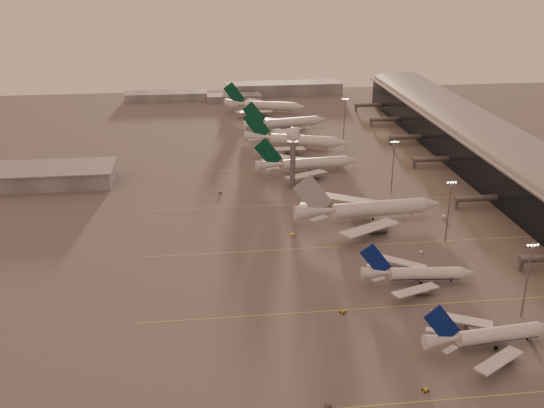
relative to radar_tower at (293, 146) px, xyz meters
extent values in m
plane|color=#4C4A4A|center=(-5.00, -120.00, -20.95)|extent=(700.00, 700.00, 0.00)
cube|color=#DAC64D|center=(25.00, -155.00, -20.94)|extent=(180.00, 0.25, 0.02)
cube|color=#DAC64D|center=(25.00, -110.00, -20.94)|extent=(180.00, 0.25, 0.02)
cube|color=#DAC64D|center=(25.00, -65.00, -20.94)|extent=(180.00, 0.25, 0.02)
cube|color=#DAC64D|center=(25.00, -20.00, -20.94)|extent=(180.00, 0.25, 0.02)
cube|color=#DAC64D|center=(25.00, 30.00, -20.94)|extent=(180.00, 0.25, 0.02)
cube|color=black|center=(103.00, -10.00, -11.95)|extent=(36.00, 360.00, 18.00)
cylinder|color=gray|center=(103.00, -10.00, -2.95)|extent=(10.08, 360.00, 10.08)
cube|color=gray|center=(103.00, -10.00, -2.75)|extent=(40.00, 362.00, 0.80)
cube|color=slate|center=(67.00, -92.00, -18.75)|extent=(1.20, 1.20, 4.40)
cylinder|color=slate|center=(77.00, -34.00, -16.45)|extent=(22.00, 2.80, 2.80)
cube|color=slate|center=(67.00, -34.00, -18.75)|extent=(1.20, 1.20, 4.40)
cylinder|color=slate|center=(77.00, 22.00, -16.45)|extent=(22.00, 2.80, 2.80)
cube|color=slate|center=(67.00, 22.00, -18.75)|extent=(1.20, 1.20, 4.40)
cylinder|color=slate|center=(77.00, 64.00, -16.45)|extent=(22.00, 2.80, 2.80)
cube|color=slate|center=(67.00, 64.00, -18.75)|extent=(1.20, 1.20, 4.40)
cylinder|color=slate|center=(77.00, 106.00, -16.45)|extent=(22.00, 2.80, 2.80)
cube|color=slate|center=(67.00, 106.00, -18.75)|extent=(1.20, 1.20, 4.40)
cylinder|color=slate|center=(77.00, 146.00, -16.45)|extent=(22.00, 2.80, 2.80)
cube|color=slate|center=(67.00, 146.00, -18.75)|extent=(1.20, 1.20, 4.40)
cube|color=slate|center=(-125.00, 20.00, -16.95)|extent=(80.00, 25.00, 8.00)
cube|color=gray|center=(-125.00, 20.00, -12.75)|extent=(82.00, 27.00, 0.60)
cylinder|color=slate|center=(0.00, 0.00, -9.95)|extent=(2.60, 2.60, 22.00)
cylinder|color=slate|center=(0.00, 0.00, 1.55)|extent=(5.20, 5.20, 1.20)
sphere|color=silver|center=(0.00, 0.00, 5.45)|extent=(6.40, 6.40, 6.40)
cylinder|color=slate|center=(0.00, 0.00, 9.15)|extent=(0.16, 0.16, 2.00)
cylinder|color=slate|center=(53.00, -120.00, -8.45)|extent=(0.56, 0.56, 25.00)
cube|color=slate|center=(53.00, -120.00, 3.55)|extent=(3.60, 0.25, 0.25)
sphere|color=#FFEABF|center=(51.50, -120.00, 3.15)|extent=(0.56, 0.56, 0.56)
sphere|color=#FFEABF|center=(52.50, -120.00, 3.15)|extent=(0.56, 0.56, 0.56)
sphere|color=#FFEABF|center=(53.50, -120.00, 3.15)|extent=(0.56, 0.56, 0.56)
sphere|color=#FFEABF|center=(54.50, -120.00, 3.15)|extent=(0.56, 0.56, 0.56)
cylinder|color=slate|center=(50.00, -65.00, -8.45)|extent=(0.56, 0.56, 25.00)
cube|color=slate|center=(50.00, -65.00, 3.55)|extent=(3.60, 0.25, 0.25)
sphere|color=#FFEABF|center=(48.50, -65.00, 3.15)|extent=(0.56, 0.56, 0.56)
sphere|color=#FFEABF|center=(49.50, -65.00, 3.15)|extent=(0.56, 0.56, 0.56)
sphere|color=#FFEABF|center=(50.50, -65.00, 3.15)|extent=(0.56, 0.56, 0.56)
sphere|color=#FFEABF|center=(51.50, -65.00, 3.15)|extent=(0.56, 0.56, 0.56)
cylinder|color=slate|center=(45.00, -10.00, -8.45)|extent=(0.56, 0.56, 25.00)
cube|color=slate|center=(45.00, -10.00, 3.55)|extent=(3.60, 0.25, 0.25)
sphere|color=#FFEABF|center=(43.50, -10.00, 3.15)|extent=(0.56, 0.56, 0.56)
sphere|color=#FFEABF|center=(44.50, -10.00, 3.15)|extent=(0.56, 0.56, 0.56)
sphere|color=#FFEABF|center=(45.50, -10.00, 3.15)|extent=(0.56, 0.56, 0.56)
sphere|color=#FFEABF|center=(46.50, -10.00, 3.15)|extent=(0.56, 0.56, 0.56)
cylinder|color=slate|center=(43.00, 80.00, -8.45)|extent=(0.56, 0.56, 25.00)
cube|color=slate|center=(43.00, 80.00, 3.55)|extent=(3.60, 0.25, 0.25)
sphere|color=#FFEABF|center=(41.50, 80.00, 3.15)|extent=(0.56, 0.56, 0.56)
sphere|color=#FFEABF|center=(42.50, 80.00, 3.15)|extent=(0.56, 0.56, 0.56)
sphere|color=#FFEABF|center=(43.50, 80.00, 3.15)|extent=(0.56, 0.56, 0.56)
sphere|color=#FFEABF|center=(44.50, 80.00, 3.15)|extent=(0.56, 0.56, 0.56)
cube|color=slate|center=(-65.00, 200.00, -17.95)|extent=(60.00, 18.00, 6.00)
cube|color=slate|center=(25.00, 210.00, -16.45)|extent=(90.00, 20.00, 9.00)
cube|color=slate|center=(-15.00, 190.00, -18.45)|extent=(40.00, 15.00, 5.00)
cylinder|color=silver|center=(38.51, -134.45, -17.51)|extent=(25.01, 6.48, 4.21)
cylinder|color=navy|center=(38.51, -134.45, -18.46)|extent=(24.41, 5.26, 3.03)
cone|color=silver|center=(21.03, -136.08, -16.99)|extent=(10.72, 5.15, 4.21)
cube|color=silver|center=(33.42, -145.33, -18.25)|extent=(17.23, 13.29, 1.32)
cylinder|color=slate|center=(36.20, -142.61, -20.17)|extent=(5.02, 3.17, 2.74)
cube|color=slate|center=(36.20, -142.61, -18.99)|extent=(0.36, 0.31, 1.68)
cube|color=silver|center=(31.50, -124.70, -18.25)|extent=(18.10, 10.72, 1.32)
cylinder|color=slate|center=(34.73, -126.86, -20.17)|extent=(5.02, 3.17, 2.74)
cube|color=slate|center=(34.73, -126.86, -18.99)|extent=(0.36, 0.31, 1.68)
cube|color=navy|center=(20.52, -136.13, -11.78)|extent=(11.54, 1.46, 12.55)
cube|color=silver|center=(21.51, -140.84, -16.88)|extent=(5.02, 4.02, 0.28)
cube|color=silver|center=(20.63, -131.31, -16.88)|extent=(5.11, 3.37, 0.28)
cylinder|color=black|center=(47.87, -133.58, -20.40)|extent=(0.55, 0.55, 1.11)
cylinder|color=black|center=(36.30, -132.21, -20.34)|extent=(1.26, 0.66, 1.22)
cylinder|color=black|center=(36.75, -137.06, -20.34)|extent=(1.26, 0.66, 1.22)
cylinder|color=silver|center=(30.50, -96.61, -17.67)|extent=(23.90, 6.03, 4.03)
cylinder|color=navy|center=(30.50, -96.61, -18.57)|extent=(23.34, 4.86, 2.90)
cone|color=silver|center=(44.56, -97.81, -17.67)|extent=(4.90, 4.40, 4.03)
cone|color=silver|center=(13.78, -95.18, -17.16)|extent=(10.22, 4.86, 4.03)
cube|color=silver|center=(23.88, -105.99, -18.37)|extent=(17.29, 10.36, 1.27)
cylinder|color=slate|center=(26.95, -103.90, -20.21)|extent=(4.78, 3.00, 2.62)
cube|color=slate|center=(26.95, -103.90, -19.07)|extent=(0.34, 0.29, 1.61)
cube|color=silver|center=(25.56, -86.25, -18.37)|extent=(16.52, 12.62, 1.27)
cylinder|color=slate|center=(28.23, -88.83, -20.21)|extent=(4.78, 3.00, 2.62)
cube|color=slate|center=(28.23, -88.83, -19.07)|extent=(0.34, 0.29, 1.61)
cube|color=navy|center=(13.29, -95.14, -12.18)|extent=(11.04, 1.31, 12.00)
cube|color=silver|center=(13.43, -99.75, -17.06)|extent=(4.89, 3.25, 0.26)
cube|color=silver|center=(14.21, -90.63, -17.06)|extent=(4.81, 3.82, 0.26)
cylinder|color=black|center=(39.46, -97.38, -20.42)|extent=(0.53, 0.53, 1.06)
cylinder|color=black|center=(28.80, -94.13, -20.37)|extent=(1.21, 0.63, 1.17)
cylinder|color=black|center=(28.41, -98.77, -20.37)|extent=(1.21, 0.63, 1.17)
cylinder|color=silver|center=(29.63, -42.09, -16.76)|extent=(39.04, 9.04, 6.04)
cylinder|color=silver|center=(29.63, -42.09, -18.12)|extent=(38.14, 7.29, 4.35)
cone|color=silver|center=(52.65, -40.29, -16.76)|extent=(7.94, 6.61, 6.04)
cone|color=silver|center=(2.26, -44.23, -16.00)|extent=(16.65, 7.29, 6.04)
cube|color=silver|center=(21.47, -58.86, -17.81)|extent=(26.88, 20.33, 1.80)
cylinder|color=slate|center=(25.84, -54.71, -20.27)|extent=(7.77, 4.50, 3.93)
cube|color=slate|center=(25.84, -54.71, -18.87)|extent=(0.31, 0.27, 2.42)
cube|color=silver|center=(18.97, -26.78, -17.81)|extent=(28.03, 16.99, 1.80)
cylinder|color=slate|center=(23.93, -30.21, -20.27)|extent=(7.77, 4.50, 3.93)
cube|color=slate|center=(23.93, -30.21, -18.87)|extent=(0.31, 0.27, 2.42)
cube|color=#96999D|center=(1.45, -44.29, -8.86)|extent=(16.73, 1.64, 17.94)
cube|color=silver|center=(2.52, -51.72, -15.85)|extent=(7.88, 6.22, 0.24)
cube|color=silver|center=(1.35, -36.79, -15.85)|extent=(8.00, 5.36, 0.24)
cylinder|color=black|center=(44.29, -40.94, -20.46)|extent=(0.49, 0.49, 0.97)
cylinder|color=black|center=(26.35, -40.19, -20.41)|extent=(1.11, 0.57, 1.07)
cylinder|color=black|center=(26.69, -44.47, -20.41)|extent=(1.11, 0.57, 1.07)
cylinder|color=silver|center=(14.52, 22.27, -17.24)|extent=(32.93, 8.31, 5.25)
cylinder|color=silver|center=(14.52, 22.27, -18.42)|extent=(32.14, 6.78, 3.78)
cone|color=silver|center=(33.88, 24.11, -17.24)|extent=(6.77, 5.83, 5.25)
cone|color=silver|center=(-8.49, 20.09, -16.58)|extent=(14.10, 6.52, 5.25)
cube|color=silver|center=(7.83, 7.87, -18.15)|extent=(22.76, 17.60, 1.56)
cylinder|color=slate|center=(11.49, 11.48, -20.32)|extent=(6.60, 4.00, 3.42)
cube|color=slate|center=(11.49, 11.48, -19.07)|extent=(0.29, 0.25, 2.10)
cube|color=silver|center=(5.24, 35.16, -18.15)|extent=(23.94, 14.14, 1.56)
cylinder|color=slate|center=(9.51, 32.31, -20.32)|extent=(6.60, 4.00, 3.42)
cube|color=slate|center=(9.51, 32.31, -19.07)|extent=(0.29, 0.25, 2.10)
cube|color=#053A28|center=(-9.17, 20.02, -10.30)|extent=(14.42, 1.68, 15.55)
cube|color=silver|center=(-8.12, 13.79, -16.45)|extent=(6.61, 5.30, 0.23)
cube|color=silver|center=(-9.32, 26.34, -16.45)|extent=(6.73, 4.43, 0.23)
cylinder|color=black|center=(26.85, 23.44, -20.50)|extent=(0.45, 0.45, 0.91)
cylinder|color=black|center=(11.72, 24.01, -20.45)|extent=(1.03, 0.55, 1.00)
cylinder|color=black|center=(12.10, 20.04, -20.45)|extent=(1.03, 0.55, 1.00)
cylinder|color=silver|center=(14.98, 61.62, -16.83)|extent=(36.08, 17.16, 5.83)
cylinder|color=silver|center=(14.98, 61.62, -18.14)|extent=(34.87, 15.39, 4.20)
cone|color=silver|center=(35.39, 54.67, -16.83)|extent=(8.50, 7.77, 5.83)
cone|color=silver|center=(-9.29, 69.89, -16.10)|extent=(16.22, 10.40, 5.83)
cube|color=silver|center=(1.65, 50.11, -17.85)|extent=(26.86, 10.19, 1.72)
cylinder|color=slate|center=(6.99, 52.08, -20.25)|extent=(7.84, 5.84, 3.79)
cube|color=slate|center=(6.99, 52.08, -18.87)|extent=(0.37, 0.33, 2.33)
cube|color=silver|center=(11.45, 78.88, -17.85)|extent=(22.38, 23.28, 1.72)
cylinder|color=slate|center=(14.48, 74.05, -20.25)|extent=(7.84, 5.84, 3.79)
cube|color=slate|center=(14.48, 74.05, -18.87)|extent=(0.37, 0.33, 2.33)
cube|color=#053A28|center=(-10.01, 70.13, -9.14)|extent=(15.29, 5.50, 17.24)
cube|color=silver|center=(-11.79, 63.35, -15.96)|extent=(7.27, 3.48, 0.25)
cube|color=silver|center=(-7.28, 76.59, -15.96)|extent=(6.81, 6.79, 0.25)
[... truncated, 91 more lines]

